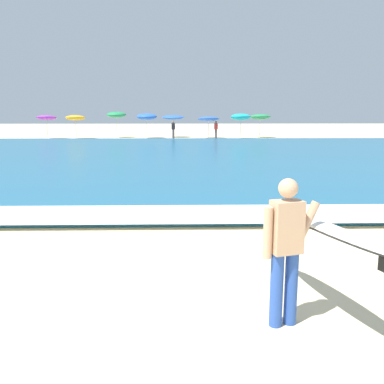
{
  "coord_description": "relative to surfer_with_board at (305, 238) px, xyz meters",
  "views": [
    {
      "loc": [
        1.54,
        -4.6,
        2.45
      ],
      "look_at": [
        1.7,
        2.41,
        1.1
      ],
      "focal_mm": 39.3,
      "sensor_mm": 36.0,
      "label": 1
    }
  ],
  "objects": [
    {
      "name": "beachgoer_near_row_mid",
      "position": [
        -2.21,
        33.64,
        -0.19
      ],
      "size": [
        0.32,
        0.2,
        1.58
      ],
      "color": "#383842",
      "rests_on": "ground"
    },
    {
      "name": "beachgoer_near_row_left",
      "position": [
        1.64,
        33.67,
        -0.19
      ],
      "size": [
        0.32,
        0.2,
        1.58
      ],
      "color": "#383842",
      "rests_on": "ground"
    },
    {
      "name": "ground_plane",
      "position": [
        -2.93,
        0.03,
        -1.03
      ],
      "size": [
        160.0,
        160.0,
        0.0
      ],
      "primitive_type": "plane",
      "color": "beige"
    },
    {
      "name": "beach_umbrella_0",
      "position": [
        -13.53,
        33.75,
        0.85
      ],
      "size": [
        1.77,
        1.8,
        2.16
      ],
      "color": "beige",
      "rests_on": "ground"
    },
    {
      "name": "beach_umbrella_7",
      "position": [
        5.88,
        35.08,
        0.9
      ],
      "size": [
        1.93,
        1.95,
        2.23
      ],
      "color": "beige",
      "rests_on": "ground"
    },
    {
      "name": "beach_umbrella_4",
      "position": [
        -2.27,
        35.57,
        0.85
      ],
      "size": [
        2.08,
        2.09,
        2.12
      ],
      "color": "beige",
      "rests_on": "ground"
    },
    {
      "name": "beach_umbrella_1",
      "position": [
        -11.03,
        34.01,
        0.83
      ],
      "size": [
        1.76,
        1.79,
        2.16
      ],
      "color": "beige",
      "rests_on": "ground"
    },
    {
      "name": "surfer_with_board",
      "position": [
        0.0,
        0.0,
        0.0
      ],
      "size": [
        1.25,
        2.44,
        1.73
      ],
      "color": "#284CA3",
      "rests_on": "ground"
    },
    {
      "name": "beach_umbrella_2",
      "position": [
        -7.56,
        35.42,
        1.1
      ],
      "size": [
        1.8,
        1.82,
        2.43
      ],
      "color": "beige",
      "rests_on": "ground"
    },
    {
      "name": "beach_umbrella_3",
      "position": [
        -4.63,
        34.25,
        0.93
      ],
      "size": [
        1.87,
        1.89,
        2.29
      ],
      "color": "beige",
      "rests_on": "ground"
    },
    {
      "name": "sea",
      "position": [
        -2.93,
        18.16,
        -0.96
      ],
      "size": [
        120.0,
        28.0,
        0.14
      ],
      "primitive_type": "cube",
      "color": "#1E6084",
      "rests_on": "ground"
    },
    {
      "name": "beach_umbrella_5",
      "position": [
        1.0,
        34.15,
        0.73
      ],
      "size": [
        1.96,
        1.99,
        2.03
      ],
      "color": "beige",
      "rests_on": "ground"
    },
    {
      "name": "surf_foam",
      "position": [
        -2.93,
        4.76,
        -0.88
      ],
      "size": [
        120.0,
        1.76,
        0.01
      ],
      "primitive_type": "cube",
      "color": "white",
      "rests_on": "sea"
    },
    {
      "name": "beach_umbrella_6",
      "position": [
        3.83,
        33.45,
        0.91
      ],
      "size": [
        1.78,
        1.81,
        2.29
      ],
      "color": "beige",
      "rests_on": "ground"
    }
  ]
}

